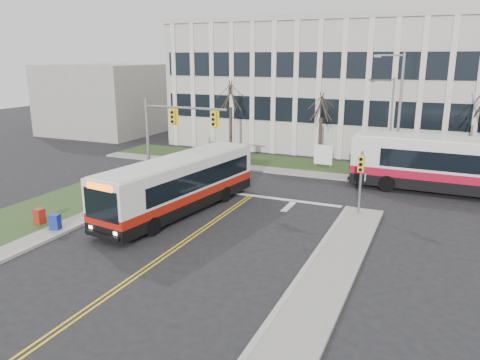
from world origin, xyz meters
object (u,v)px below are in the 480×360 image
(bus_main, at_px, (180,186))
(bus_cross, at_px, (460,168))
(directory_sign, at_px, (323,155))
(streetlight, at_px, (397,110))
(newspaper_box_red, at_px, (40,217))
(newspaper_box_blue, at_px, (55,223))

(bus_main, distance_m, bus_cross, 18.39)
(directory_sign, bearing_deg, streetlight, -13.23)
(directory_sign, distance_m, bus_main, 14.94)
(directory_sign, relative_size, newspaper_box_red, 2.11)
(streetlight, distance_m, bus_cross, 5.99)
(directory_sign, height_order, bus_main, bus_main)
(directory_sign, relative_size, newspaper_box_blue, 2.11)
(bus_cross, bearing_deg, newspaper_box_red, -51.65)
(newspaper_box_red, bearing_deg, streetlight, 52.54)
(directory_sign, height_order, bus_cross, bus_cross)
(bus_cross, distance_m, newspaper_box_blue, 25.20)
(bus_main, xyz_separation_m, newspaper_box_red, (-5.82, -5.11, -1.12))
(streetlight, bearing_deg, newspaper_box_blue, -129.39)
(directory_sign, height_order, newspaper_box_blue, directory_sign)
(directory_sign, distance_m, newspaper_box_red, 22.05)
(streetlight, xyz_separation_m, newspaper_box_red, (-16.44, -17.84, -4.72))
(streetlight, xyz_separation_m, newspaper_box_blue, (-14.96, -18.22, -4.72))
(newspaper_box_red, bearing_deg, bus_cross, 42.04)
(bus_cross, bearing_deg, bus_main, -53.52)
(streetlight, xyz_separation_m, bus_cross, (4.44, -2.20, -3.36))
(bus_cross, bearing_deg, newspaper_box_blue, -48.94)
(newspaper_box_blue, xyz_separation_m, newspaper_box_red, (-1.48, 0.38, 0.00))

